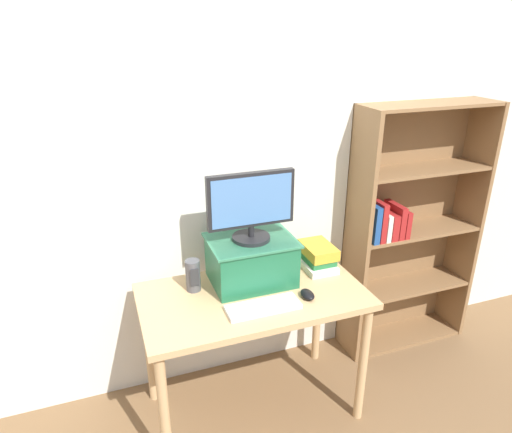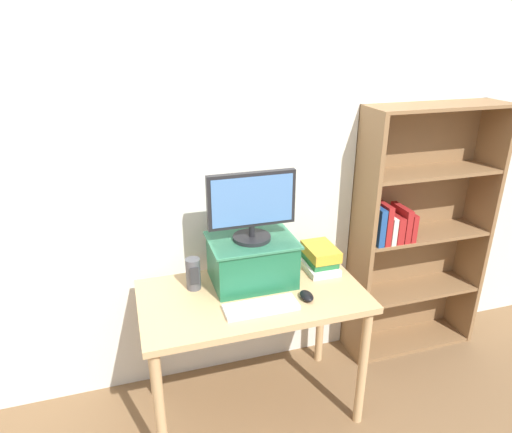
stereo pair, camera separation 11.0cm
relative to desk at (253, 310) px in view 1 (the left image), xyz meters
The scene contains 10 objects.
ground_plane 0.68m from the desk, ahead, with size 12.00×12.00×0.00m, color brown.
back_wall 0.77m from the desk, 90.00° to the left, with size 7.00×0.08×2.60m.
desk is the anchor object (origin of this frame).
bookshelf_unit 1.23m from the desk, 14.04° to the left, with size 0.89×0.28×1.66m.
riser_box 0.27m from the desk, 74.50° to the left, with size 0.46×0.35×0.25m.
computer_monitor 0.56m from the desk, 74.34° to the left, with size 0.47×0.20×0.37m.
keyboard 0.19m from the desk, 90.43° to the right, with size 0.37×0.13×0.02m.
computer_mouse 0.31m from the desk, 27.65° to the right, with size 0.06×0.10×0.04m.
book_stack 0.50m from the desk, 18.67° to the left, with size 0.18×0.26×0.13m.
desk_speaker 0.37m from the desk, 153.64° to the left, with size 0.08×0.08×0.18m.
Camera 1 is at (-0.69, -1.94, 2.07)m, focal length 32.00 mm.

